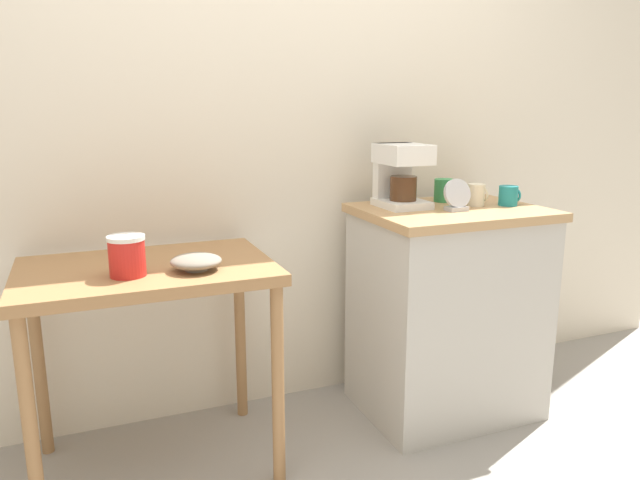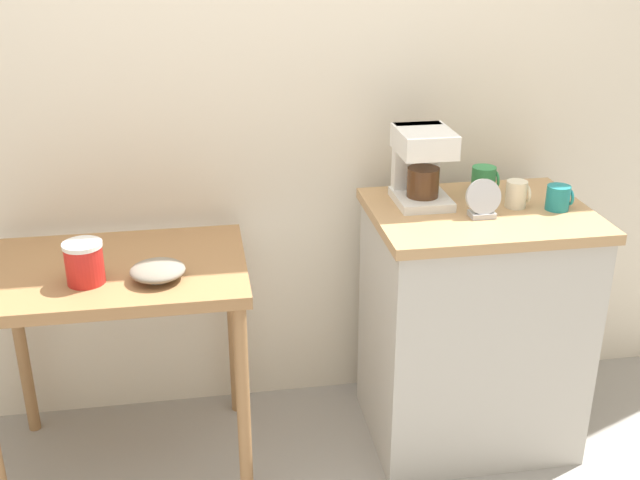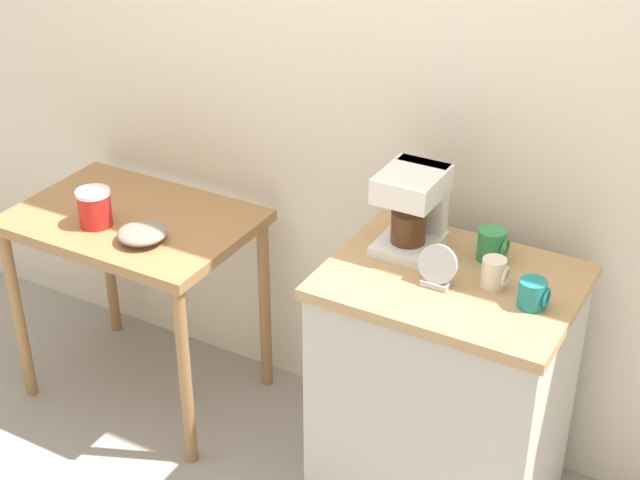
{
  "view_description": "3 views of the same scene",
  "coord_description": "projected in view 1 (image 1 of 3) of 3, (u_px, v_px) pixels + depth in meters",
  "views": [
    {
      "loc": [
        -0.76,
        -2.02,
        1.32
      ],
      "look_at": [
        0.04,
        -0.05,
        0.83
      ],
      "focal_mm": 33.66,
      "sensor_mm": 36.0,
      "label": 1
    },
    {
      "loc": [
        -0.27,
        -2.28,
        1.82
      ],
      "look_at": [
        0.11,
        0.05,
        0.82
      ],
      "focal_mm": 43.35,
      "sensor_mm": 36.0,
      "label": 2
    },
    {
      "loc": [
        1.48,
        -2.22,
        2.36
      ],
      "look_at": [
        0.27,
        -0.05,
        0.95
      ],
      "focal_mm": 53.08,
      "sensor_mm": 36.0,
      "label": 3
    }
  ],
  "objects": [
    {
      "name": "table_clock",
      "position": [
        457.0,
        197.0,
        2.39
      ],
      "size": [
        0.12,
        0.06,
        0.13
      ],
      "color": "#B2B5BA",
      "rests_on": "kitchen_counter"
    },
    {
      "name": "coffee_maker",
      "position": [
        400.0,
        173.0,
        2.48
      ],
      "size": [
        0.18,
        0.22,
        0.26
      ],
      "color": "white",
      "rests_on": "kitchen_counter"
    },
    {
      "name": "ground_plane",
      "position": [
        306.0,
        441.0,
        2.39
      ],
      "size": [
        8.0,
        8.0,
        0.0
      ],
      "primitive_type": "plane",
      "color": "gray"
    },
    {
      "name": "mug_small_cream",
      "position": [
        477.0,
        195.0,
        2.51
      ],
      "size": [
        0.08,
        0.07,
        0.09
      ],
      "color": "beige",
      "rests_on": "kitchen_counter"
    },
    {
      "name": "mug_tall_green",
      "position": [
        444.0,
        190.0,
        2.62
      ],
      "size": [
        0.09,
        0.08,
        0.1
      ],
      "color": "#338C4C",
      "rests_on": "kitchen_counter"
    },
    {
      "name": "bowl_stoneware",
      "position": [
        196.0,
        261.0,
        2.0
      ],
      "size": [
        0.17,
        0.17,
        0.05
      ],
      "color": "gray",
      "rests_on": "wooden_table"
    },
    {
      "name": "mug_dark_teal",
      "position": [
        509.0,
        196.0,
        2.52
      ],
      "size": [
        0.09,
        0.08,
        0.08
      ],
      "color": "teal",
      "rests_on": "kitchen_counter"
    },
    {
      "name": "kitchen_counter",
      "position": [
        447.0,
        310.0,
        2.57
      ],
      "size": [
        0.74,
        0.57,
        0.9
      ],
      "color": "#BCB7AD",
      "rests_on": "ground_plane"
    },
    {
      "name": "wooden_table",
      "position": [
        148.0,
        294.0,
        2.09
      ],
      "size": [
        0.85,
        0.59,
        0.77
      ],
      "color": "#9E7044",
      "rests_on": "ground_plane"
    },
    {
      "name": "back_wall",
      "position": [
        288.0,
        84.0,
        2.54
      ],
      "size": [
        4.4,
        0.1,
        2.8
      ],
      "primitive_type": "cube",
      "color": "beige",
      "rests_on": "ground_plane"
    },
    {
      "name": "canister_enamel",
      "position": [
        127.0,
        256.0,
        1.93
      ],
      "size": [
        0.12,
        0.12,
        0.13
      ],
      "color": "red",
      "rests_on": "wooden_table"
    }
  ]
}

